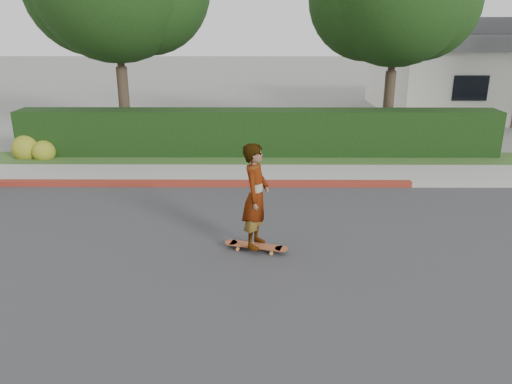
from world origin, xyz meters
TOP-DOWN VIEW (x-y plane):
  - ground at (0.00, 0.00)m, footprint 120.00×120.00m
  - road at (0.00, 0.00)m, footprint 60.00×8.00m
  - curb_far at (0.00, 4.10)m, footprint 60.00×0.20m
  - curb_red_section at (-5.00, 4.10)m, footprint 12.00×0.21m
  - sidewalk_far at (0.00, 5.00)m, footprint 60.00×1.60m
  - planting_strip at (0.00, 6.60)m, footprint 60.00×1.60m
  - hedge at (-3.00, 7.20)m, footprint 15.00×1.00m
  - flowering_shrub at (-10.01, 6.74)m, footprint 1.40×1.00m
  - house at (8.00, 16.00)m, footprint 10.60×8.60m
  - skateboard at (-3.02, 0.18)m, footprint 1.23×0.56m
  - skateboarder at (-3.02, 0.18)m, footprint 0.63×0.80m

SIDE VIEW (x-z plane):
  - ground at x=0.00m, z-range 0.00..0.00m
  - road at x=0.00m, z-range 0.00..0.01m
  - planting_strip at x=0.00m, z-range 0.00..0.10m
  - sidewalk_far at x=0.00m, z-range 0.00..0.12m
  - curb_far at x=0.00m, z-range 0.00..0.15m
  - curb_red_section at x=-5.00m, z-range 0.00..0.15m
  - skateboard at x=-3.02m, z-range 0.05..0.16m
  - flowering_shrub at x=-10.01m, z-range -0.12..0.78m
  - hedge at x=-3.00m, z-range 0.00..1.50m
  - skateboarder at x=-3.02m, z-range 0.12..2.06m
  - house at x=8.00m, z-range -0.05..4.25m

